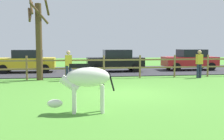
{
  "coord_description": "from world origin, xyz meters",
  "views": [
    {
      "loc": [
        -2.18,
        -10.47,
        1.94
      ],
      "look_at": [
        -0.32,
        1.21,
        0.84
      ],
      "focal_mm": 43.27,
      "sensor_mm": 36.0,
      "label": 1
    }
  ],
  "objects_px": {
    "bare_tree": "(38,37)",
    "parked_car_yellow": "(26,61)",
    "visitor_right_of_tree": "(199,63)",
    "crow_on_grass": "(102,86)",
    "parked_car_red": "(190,59)",
    "parked_car_black": "(116,60)",
    "zebra": "(85,81)",
    "visitor_left_of_tree": "(69,64)"
  },
  "relations": [
    {
      "from": "bare_tree",
      "to": "parked_car_yellow",
      "type": "xyz_separation_m",
      "value": [
        -1.3,
        4.15,
        -1.51
      ]
    },
    {
      "from": "visitor_right_of_tree",
      "to": "parked_car_yellow",
      "type": "bearing_deg",
      "value": 156.29
    },
    {
      "from": "crow_on_grass",
      "to": "parked_car_red",
      "type": "xyz_separation_m",
      "value": [
        7.66,
        7.41,
        0.72
      ]
    },
    {
      "from": "parked_car_red",
      "to": "bare_tree",
      "type": "bearing_deg",
      "value": -159.46
    },
    {
      "from": "parked_car_yellow",
      "to": "parked_car_black",
      "type": "distance_m",
      "value": 6.24
    },
    {
      "from": "zebra",
      "to": "parked_car_red",
      "type": "bearing_deg",
      "value": 53.45
    },
    {
      "from": "parked_car_yellow",
      "to": "visitor_left_of_tree",
      "type": "bearing_deg",
      "value": -57.6
    },
    {
      "from": "zebra",
      "to": "parked_car_red",
      "type": "distance_m",
      "value": 14.53
    },
    {
      "from": "crow_on_grass",
      "to": "visitor_right_of_tree",
      "type": "height_order",
      "value": "visitor_right_of_tree"
    },
    {
      "from": "bare_tree",
      "to": "parked_car_black",
      "type": "height_order",
      "value": "bare_tree"
    },
    {
      "from": "bare_tree",
      "to": "parked_car_yellow",
      "type": "distance_m",
      "value": 4.6
    },
    {
      "from": "bare_tree",
      "to": "visitor_right_of_tree",
      "type": "height_order",
      "value": "bare_tree"
    },
    {
      "from": "zebra",
      "to": "parked_car_black",
      "type": "xyz_separation_m",
      "value": [
        2.85,
        11.41,
        -0.08
      ]
    },
    {
      "from": "visitor_right_of_tree",
      "to": "zebra",
      "type": "bearing_deg",
      "value": -134.78
    },
    {
      "from": "parked_car_red",
      "to": "parked_car_black",
      "type": "distance_m",
      "value": 5.81
    },
    {
      "from": "crow_on_grass",
      "to": "parked_car_red",
      "type": "bearing_deg",
      "value": 44.05
    },
    {
      "from": "parked_car_black",
      "to": "visitor_left_of_tree",
      "type": "height_order",
      "value": "visitor_left_of_tree"
    },
    {
      "from": "bare_tree",
      "to": "visitor_left_of_tree",
      "type": "distance_m",
      "value": 2.21
    },
    {
      "from": "parked_car_black",
      "to": "visitor_right_of_tree",
      "type": "distance_m",
      "value": 6.01
    },
    {
      "from": "parked_car_black",
      "to": "visitor_left_of_tree",
      "type": "xyz_separation_m",
      "value": [
        -3.33,
        -4.19,
        0.06
      ]
    },
    {
      "from": "parked_car_yellow",
      "to": "visitor_right_of_tree",
      "type": "bearing_deg",
      "value": -23.71
    },
    {
      "from": "bare_tree",
      "to": "visitor_right_of_tree",
      "type": "distance_m",
      "value": 9.33
    },
    {
      "from": "parked_car_black",
      "to": "visitor_right_of_tree",
      "type": "height_order",
      "value": "visitor_right_of_tree"
    },
    {
      "from": "parked_car_black",
      "to": "parked_car_yellow",
      "type": "bearing_deg",
      "value": 176.43
    },
    {
      "from": "zebra",
      "to": "crow_on_grass",
      "type": "xyz_separation_m",
      "value": [
        0.99,
        4.26,
        -0.8
      ]
    },
    {
      "from": "crow_on_grass",
      "to": "parked_car_black",
      "type": "xyz_separation_m",
      "value": [
        1.85,
        7.14,
        0.72
      ]
    },
    {
      "from": "zebra",
      "to": "parked_car_black",
      "type": "bearing_deg",
      "value": 75.98
    },
    {
      "from": "zebra",
      "to": "visitor_right_of_tree",
      "type": "height_order",
      "value": "visitor_right_of_tree"
    },
    {
      "from": "parked_car_red",
      "to": "parked_car_yellow",
      "type": "height_order",
      "value": "same"
    },
    {
      "from": "parked_car_black",
      "to": "visitor_left_of_tree",
      "type": "distance_m",
      "value": 5.35
    },
    {
      "from": "bare_tree",
      "to": "visitor_left_of_tree",
      "type": "xyz_separation_m",
      "value": [
        1.61,
        -0.43,
        -1.45
      ]
    },
    {
      "from": "visitor_left_of_tree",
      "to": "parked_car_yellow",
      "type": "bearing_deg",
      "value": 122.4
    },
    {
      "from": "parked_car_red",
      "to": "visitor_right_of_tree",
      "type": "distance_m",
      "value": 4.74
    },
    {
      "from": "zebra",
      "to": "visitor_right_of_tree",
      "type": "relative_size",
      "value": 1.18
    },
    {
      "from": "parked_car_red",
      "to": "parked_car_yellow",
      "type": "relative_size",
      "value": 1.0
    },
    {
      "from": "parked_car_red",
      "to": "visitor_left_of_tree",
      "type": "bearing_deg",
      "value": -154.02
    },
    {
      "from": "parked_car_yellow",
      "to": "parked_car_black",
      "type": "relative_size",
      "value": 1.0
    },
    {
      "from": "crow_on_grass",
      "to": "parked_car_yellow",
      "type": "bearing_deg",
      "value": 120.16
    },
    {
      "from": "bare_tree",
      "to": "parked_car_red",
      "type": "distance_m",
      "value": 11.56
    },
    {
      "from": "crow_on_grass",
      "to": "parked_car_black",
      "type": "height_order",
      "value": "parked_car_black"
    },
    {
      "from": "crow_on_grass",
      "to": "parked_car_black",
      "type": "bearing_deg",
      "value": 75.46
    },
    {
      "from": "visitor_left_of_tree",
      "to": "visitor_right_of_tree",
      "type": "xyz_separation_m",
      "value": [
        7.6,
        -0.04,
        0.0
      ]
    }
  ]
}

